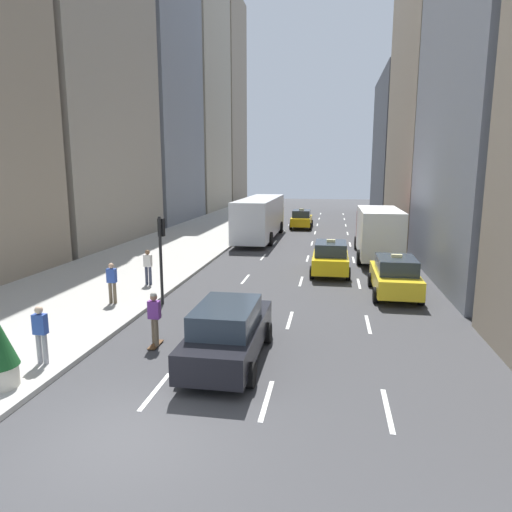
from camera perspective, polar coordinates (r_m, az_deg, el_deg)
name	(u,v)px	position (r m, az deg, el deg)	size (l,w,h in m)	color
ground_plane	(128,438)	(10.43, -15.72, -21.01)	(160.00, 160.00, 0.00)	#3D3D3F
sidewalk_left	(193,238)	(37.04, -7.93, 2.30)	(8.00, 66.00, 0.15)	#ADAAA3
lane_markings	(310,250)	(31.47, 6.76, 0.72)	(5.72, 56.00, 0.01)	white
building_row_left	(151,68)	(49.56, -13.00, 21.88)	(6.00, 71.38, 33.73)	gray
building_row_right	(460,58)	(35.31, 24.12, 21.61)	(6.00, 57.21, 30.67)	gray
taxi_lead	(302,219)	(43.30, 5.72, 4.63)	(2.02, 4.40, 1.87)	yellow
taxi_second	(395,276)	(20.78, 16.97, -2.38)	(2.02, 4.40, 1.87)	yellow
taxi_third	(330,257)	(24.34, 9.29, -0.18)	(2.02, 4.40, 1.87)	yellow
sedan_black_near	(228,332)	(13.15, -3.48, -9.44)	(2.02, 4.96, 1.76)	black
city_bus	(260,217)	(36.29, 0.51, 4.96)	(2.80, 11.61, 3.25)	silver
box_truck	(377,231)	(29.03, 14.93, 3.00)	(2.58, 8.40, 3.15)	maroon
skateboarder	(154,317)	(14.54, -12.58, -7.40)	(0.36, 0.80, 1.75)	brown
pedestrian_near_curb	(41,332)	(13.92, -25.32, -8.56)	(0.36, 0.22, 1.65)	gray
pedestrian_mid_block	(112,281)	(19.05, -17.57, -3.00)	(0.36, 0.22, 1.65)	brown
pedestrian_far_walking	(148,265)	(21.72, -13.35, -1.14)	(0.36, 0.22, 1.65)	#383D51
traffic_light_pole	(161,246)	(18.76, -11.77, 1.25)	(0.24, 0.42, 3.60)	black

